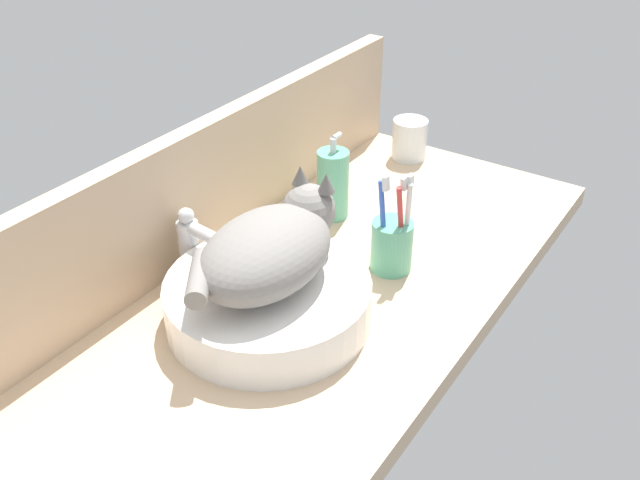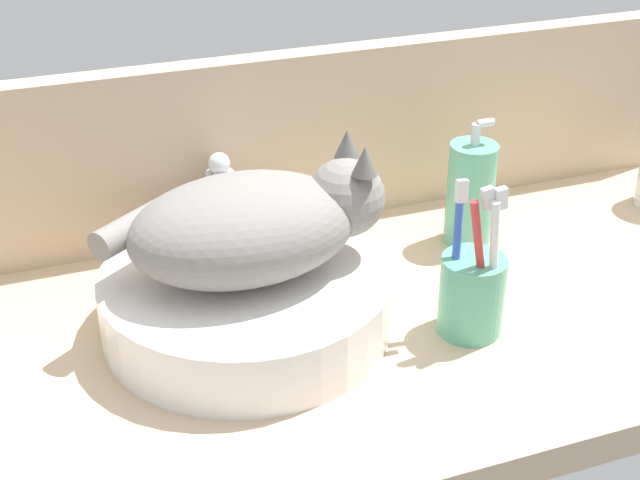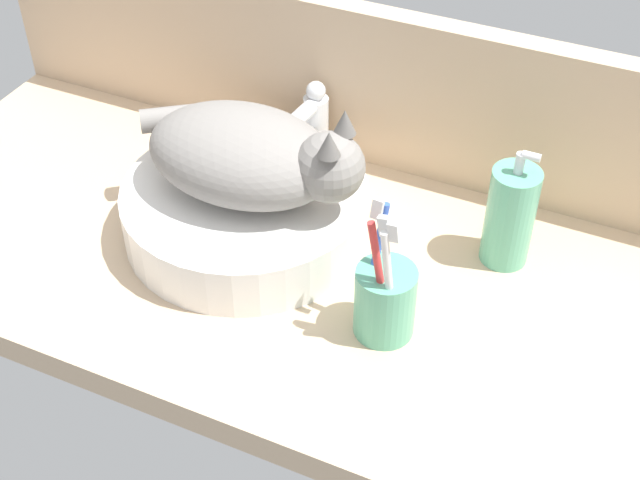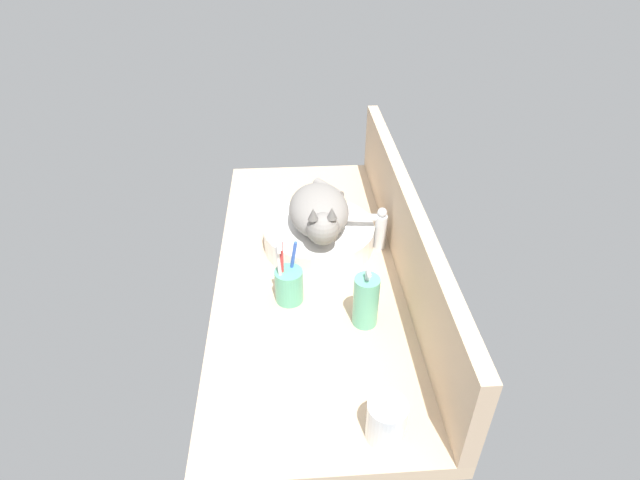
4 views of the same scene
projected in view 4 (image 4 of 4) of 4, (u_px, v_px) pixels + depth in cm
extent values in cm
cube|color=#D1B28E|center=(313.00, 272.00, 142.48)|extent=(123.48, 53.81, 4.00)
cube|color=#CCAD8C|center=(405.00, 229.00, 135.85)|extent=(123.48, 3.60, 23.62)
cylinder|color=white|center=(319.00, 236.00, 147.62)|extent=(32.49, 32.49, 7.14)
ellipsoid|color=gray|center=(319.00, 210.00, 142.35)|extent=(25.44, 17.66, 11.00)
sphere|color=gray|center=(323.00, 229.00, 131.86)|extent=(8.80, 8.80, 8.80)
cone|color=#635F5B|center=(332.00, 213.00, 128.08)|extent=(2.80, 2.80, 3.20)
cone|color=#635F5B|center=(315.00, 214.00, 127.74)|extent=(2.80, 2.80, 3.20)
cylinder|color=gray|center=(328.00, 189.00, 150.97)|extent=(10.79, 9.04, 3.20)
cylinder|color=silver|center=(381.00, 232.00, 145.92)|extent=(3.60, 3.60, 11.00)
cylinder|color=silver|center=(364.00, 217.00, 143.23)|extent=(3.26, 10.18, 2.20)
sphere|color=silver|center=(382.00, 212.00, 142.03)|extent=(2.80, 2.80, 2.80)
cylinder|color=#60B793|center=(366.00, 301.00, 119.58)|extent=(6.21, 6.21, 13.74)
cylinder|color=silver|center=(368.00, 274.00, 114.78)|extent=(1.20, 1.20, 2.80)
cylinder|color=silver|center=(369.00, 273.00, 112.99)|extent=(2.20, 1.00, 1.00)
cylinder|color=#5BB28E|center=(289.00, 286.00, 127.61)|extent=(7.24, 7.24, 9.27)
cylinder|color=white|center=(280.00, 276.00, 124.13)|extent=(2.66, 1.86, 17.03)
cube|color=white|center=(279.00, 248.00, 119.19)|extent=(1.45, 0.93, 2.55)
cylinder|color=#D13838|center=(282.00, 273.00, 125.14)|extent=(4.01, 1.12, 16.89)
cube|color=white|center=(281.00, 245.00, 120.20)|extent=(1.62, 0.83, 2.59)
cylinder|color=blue|center=(292.00, 268.00, 126.70)|extent=(2.02, 3.42, 16.97)
cube|color=white|center=(290.00, 241.00, 121.77)|extent=(1.36, 1.15, 2.57)
cylinder|color=white|center=(386.00, 420.00, 95.61)|extent=(7.80, 7.80, 9.08)
cylinder|color=silver|center=(385.00, 426.00, 96.71)|extent=(6.86, 6.86, 5.29)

